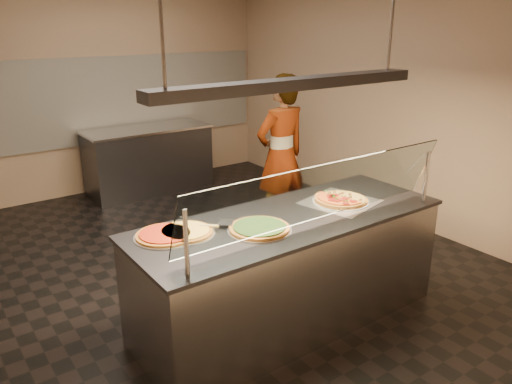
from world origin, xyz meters
TOP-DOWN VIEW (x-y plane):
  - ground at (0.00, 0.00)m, footprint 5.00×6.00m
  - wall_back at (0.00, 3.01)m, footprint 5.00×0.02m
  - wall_right at (2.51, 0.00)m, footprint 0.02×6.00m
  - tile_band at (0.00, 2.98)m, footprint 4.90×0.02m
  - serving_counter at (-0.02, -1.23)m, footprint 2.57×0.94m
  - sneeze_guard at (-0.02, -1.58)m, footprint 2.33×0.18m
  - perforated_tray at (0.52, -1.23)m, footprint 0.65×0.65m
  - half_pizza_pepperoni at (0.42, -1.23)m, footprint 0.32×0.48m
  - half_pizza_sausage at (0.63, -1.22)m, footprint 0.32×0.48m
  - pizza_spinach at (-0.37, -1.30)m, footprint 0.48×0.48m
  - pizza_cheese at (-0.84, -1.04)m, footprint 0.42×0.42m
  - pizza_tomato at (-0.99, -1.01)m, footprint 0.44×0.44m
  - pizza_spatula at (-0.61, -1.08)m, footprint 0.29×0.17m
  - prep_table at (0.45, 2.55)m, footprint 1.76×0.74m
  - worker at (1.08, 0.28)m, footprint 0.69×0.46m
  - heat_lamp_housing at (-0.02, -1.23)m, footprint 2.30×0.18m
  - lamp_rod_right at (0.98, -1.23)m, footprint 0.02×0.02m

SIDE VIEW (x-z plane):
  - ground at x=0.00m, z-range -0.02..0.00m
  - serving_counter at x=-0.02m, z-range 0.00..0.93m
  - prep_table at x=0.45m, z-range 0.00..0.93m
  - worker at x=1.08m, z-range 0.00..1.84m
  - perforated_tray at x=0.52m, z-range 0.93..0.94m
  - pizza_cheese at x=-0.84m, z-range 0.93..0.96m
  - pizza_tomato at x=-0.99m, z-range 0.93..0.96m
  - pizza_spinach at x=-0.37m, z-range 0.93..0.96m
  - half_pizza_sausage at x=0.63m, z-range 0.94..0.98m
  - pizza_spatula at x=-0.61m, z-range 0.95..0.97m
  - half_pizza_pepperoni at x=0.42m, z-range 0.94..0.99m
  - sneeze_guard at x=-0.02m, z-range 0.96..1.49m
  - tile_band at x=0.00m, z-range 0.70..1.90m
  - wall_back at x=0.00m, z-range 0.00..3.00m
  - wall_right at x=2.51m, z-range 0.00..3.00m
  - heat_lamp_housing at x=-0.02m, z-range 1.91..1.99m
  - lamp_rod_right at x=0.98m, z-range 1.99..3.00m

